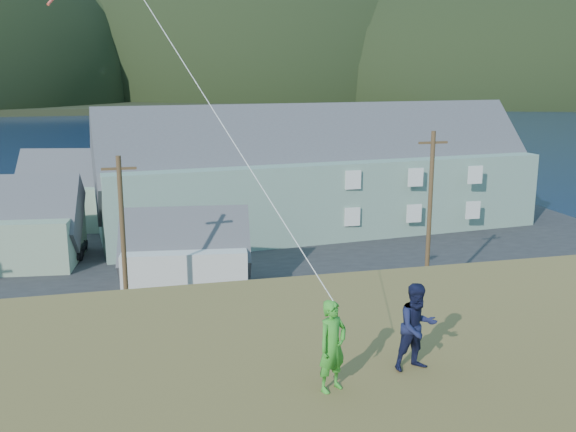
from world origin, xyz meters
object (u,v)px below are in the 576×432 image
object	(u,v)px
lodge	(321,172)
kite_flyer_green	(332,346)
wharf	(92,192)
shed_palegreen_near	(4,226)
kite_flyer_navy	(417,327)
shed_palegreen_far	(91,191)
shed_white	(186,254)

from	to	relation	value
lodge	kite_flyer_green	distance (m)	41.09
wharf	shed_palegreen_near	distance (m)	24.68
lodge	kite_flyer_navy	world-z (taller)	lodge
kite_flyer_navy	shed_palegreen_far	bearing A→B (deg)	93.28
lodge	shed_palegreen_near	xyz separation A→B (m)	(-23.36, -4.55, -2.03)
shed_white	kite_flyer_green	bearing A→B (deg)	-82.08
shed_palegreen_far	kite_flyer_green	xyz separation A→B (m)	(6.69, -45.14, 5.06)
lodge	kite_flyer_navy	xyz separation A→B (m)	(-9.77, -38.90, 3.30)
wharf	kite_flyer_navy	xyz separation A→B (m)	(9.26, -58.54, 7.60)
wharf	kite_flyer_green	distance (m)	59.89
shed_palegreen_far	kite_flyer_navy	world-z (taller)	kite_flyer_navy
lodge	kite_flyer_green	world-z (taller)	lodge
wharf	shed_palegreen_near	bearing A→B (deg)	-100.15
shed_palegreen_far	kite_flyer_green	size ratio (longest dim) A/B	7.54
shed_palegreen_near	kite_flyer_green	bearing A→B (deg)	-64.61
kite_flyer_green	lodge	bearing A→B (deg)	46.62
wharf	shed_white	world-z (taller)	shed_white
wharf	shed_palegreen_near	size ratio (longest dim) A/B	2.46
shed_palegreen_near	shed_palegreen_far	bearing A→B (deg)	70.49
shed_white	lodge	bearing A→B (deg)	53.40
lodge	shed_palegreen_far	bearing A→B (deg)	156.80
shed_white	kite_flyer_navy	xyz separation A→B (m)	(2.28, -26.20, 5.75)
shed_white	shed_palegreen_near	bearing A→B (deg)	151.16
lodge	shed_palegreen_far	xyz separation A→B (m)	(-18.26, 5.85, -1.78)
shed_white	shed_palegreen_far	xyz separation A→B (m)	(-6.21, 18.54, 0.67)
kite_flyer_navy	shed_white	bearing A→B (deg)	87.50
lodge	shed_palegreen_far	distance (m)	19.25
shed_palegreen_near	kite_flyer_green	distance (m)	37.08
lodge	shed_palegreen_near	world-z (taller)	lodge
shed_palegreen_far	kite_flyer_green	world-z (taller)	kite_flyer_green
shed_palegreen_near	shed_white	bearing A→B (deg)	-29.09
lodge	shed_white	xyz separation A→B (m)	(-12.04, -12.69, -2.45)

